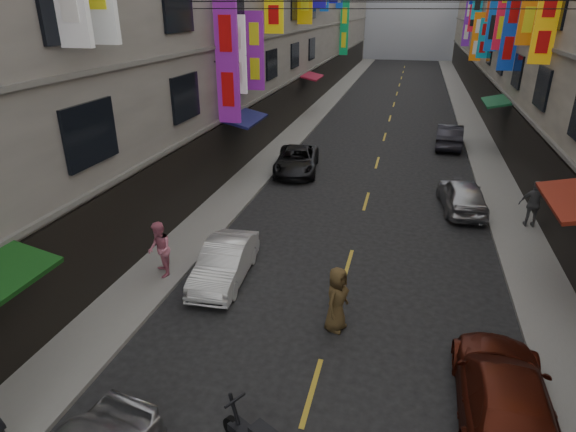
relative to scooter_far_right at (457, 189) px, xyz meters
The scene contains 13 objects.
sidewalk_left 19.37m from the scooter_far_right, 120.78° to the left, with size 2.00×90.00×0.12m, color slate.
sidewalk_right 16.78m from the scooter_far_right, 82.85° to the left, with size 2.00×90.00×0.12m, color slate.
street_awnings 5.81m from the scooter_far_right, behind, with size 13.99×35.20×0.41m.
lane_markings 14.20m from the scooter_far_right, 106.00° to the left, with size 0.12×80.20×0.01m.
scooter_far_right is the anchor object (origin of this frame).
car_left_mid 11.97m from the scooter_far_right, 129.35° to the right, with size 1.32×3.80×1.25m, color silver.
car_left_far 8.15m from the scooter_far_right, 166.15° to the left, with size 2.11×4.58×1.27m, color black.
car_right_near 13.19m from the scooter_far_right, 89.62° to the right, with size 1.88×4.64×1.35m, color #50180D.
car_right_mid 1.41m from the scooter_far_right, 86.35° to the right, with size 1.63×4.06×1.38m, color #A8A8AC.
car_right_far 9.07m from the scooter_far_right, 89.44° to the left, with size 1.50×4.30×1.42m, color #28272E.
pedestrian_lfar 13.62m from the scooter_far_right, 134.72° to the right, with size 0.88×0.60×1.81m, color pink.
pedestrian_rfar 3.79m from the scooter_far_right, 46.24° to the right, with size 1.08×0.62×1.85m, color #555557.
pedestrian_crossing 11.54m from the scooter_far_right, 109.08° to the right, with size 0.90×0.61×1.84m, color #4D3A1E.
Camera 1 is at (1.56, 3.71, 8.02)m, focal length 30.00 mm.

